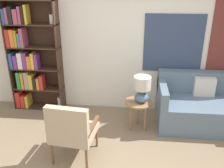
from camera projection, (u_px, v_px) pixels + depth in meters
name	position (u px, v px, depth m)	size (l,w,h in m)	color
wall_back	(125.00, 41.00, 4.56)	(6.40, 0.08, 2.70)	white
bookshelf	(28.00, 58.00, 4.68)	(0.97, 0.30, 2.08)	#422B1E
armchair	(71.00, 129.00, 3.40)	(0.64, 0.66, 0.91)	brown
couch	(204.00, 107.00, 4.38)	(1.62, 0.93, 0.88)	slate
side_table	(138.00, 105.00, 4.18)	(0.47, 0.47, 0.52)	#99704C
table_lamp	(142.00, 88.00, 4.04)	(0.28, 0.28, 0.45)	slate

